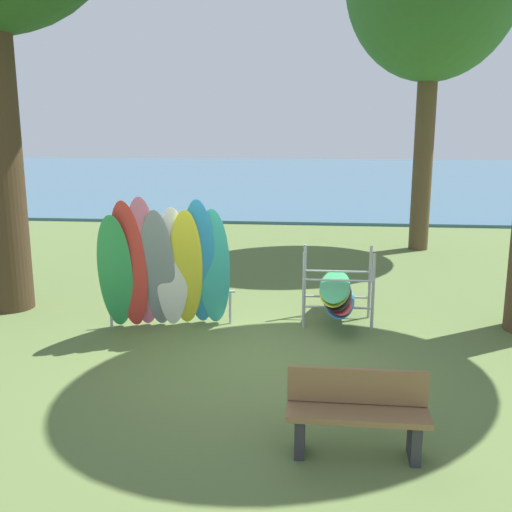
% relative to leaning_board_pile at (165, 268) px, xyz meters
% --- Properties ---
extents(ground_plane, '(80.00, 80.00, 0.00)m').
position_rel_leaning_board_pile_xyz_m(ground_plane, '(1.48, -1.03, -1.03)').
color(ground_plane, '#566B38').
extents(lake_water, '(80.00, 36.00, 0.10)m').
position_rel_leaning_board_pile_xyz_m(lake_water, '(1.48, 28.47, -0.98)').
color(lake_water, '#38607A').
rests_on(lake_water, ground).
extents(leaning_board_pile, '(2.12, 1.27, 2.22)m').
position_rel_leaning_board_pile_xyz_m(leaning_board_pile, '(0.00, 0.00, 0.00)').
color(leaning_board_pile, '#339E56').
rests_on(leaning_board_pile, ground).
extents(board_storage_rack, '(1.15, 2.13, 1.25)m').
position_rel_leaning_board_pile_xyz_m(board_storage_rack, '(2.70, 0.73, -0.51)').
color(board_storage_rack, '#9EA0A5').
rests_on(board_storage_rack, ground).
extents(park_bench, '(1.40, 0.43, 0.85)m').
position_rel_leaning_board_pile_xyz_m(park_bench, '(2.78, -3.34, -0.58)').
color(park_bench, '#2D2D33').
rests_on(park_bench, ground).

